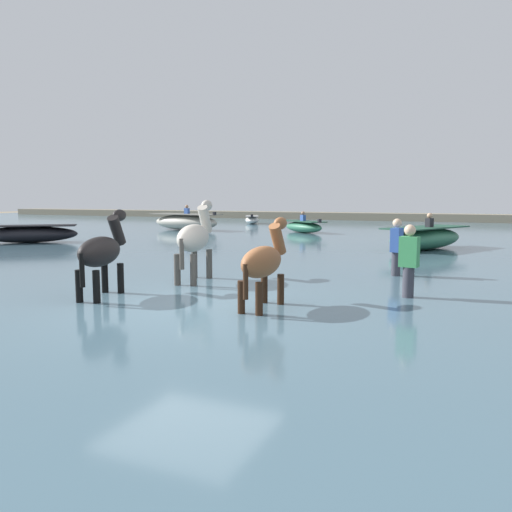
{
  "coord_description": "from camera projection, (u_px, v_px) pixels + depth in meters",
  "views": [
    {
      "loc": [
        4.27,
        -7.02,
        2.1
      ],
      "look_at": [
        -0.11,
        2.96,
        0.84
      ],
      "focal_mm": 35.53,
      "sensor_mm": 36.0,
      "label": 1
    }
  ],
  "objects": [
    {
      "name": "ground_plane",
      "position": [
        190.0,
        326.0,
        8.34
      ],
      "size": [
        120.0,
        120.0,
        0.0
      ],
      "primitive_type": "plane",
      "color": "#84755B"
    },
    {
      "name": "water_surface",
      "position": [
        341.0,
        254.0,
        17.41
      ],
      "size": [
        90.0,
        90.0,
        0.34
      ],
      "primitive_type": "cube",
      "color": "#476675",
      "rests_on": "ground"
    },
    {
      "name": "horse_lead_chestnut",
      "position": [
        264.0,
        264.0,
        8.05
      ],
      "size": [
        0.45,
        1.62,
        1.77
      ],
      "color": "brown",
      "rests_on": "ground"
    },
    {
      "name": "horse_trailing_pinto",
      "position": [
        195.0,
        240.0,
        10.64
      ],
      "size": [
        0.75,
        1.89,
        2.04
      ],
      "color": "beige",
      "rests_on": "ground"
    },
    {
      "name": "horse_flank_black",
      "position": [
        102.0,
        254.0,
        8.96
      ],
      "size": [
        0.74,
        1.73,
        1.87
      ],
      "color": "black",
      "rests_on": "ground"
    },
    {
      "name": "boat_distant_west",
      "position": [
        28.0,
        234.0,
        19.83
      ],
      "size": [
        3.61,
        3.22,
        0.82
      ],
      "color": "black",
      "rests_on": "water_surface"
    },
    {
      "name": "boat_far_offshore",
      "position": [
        252.0,
        220.0,
        34.14
      ],
      "size": [
        1.83,
        2.66,
        0.67
      ],
      "color": "silver",
      "rests_on": "water_surface"
    },
    {
      "name": "boat_mid_outer",
      "position": [
        186.0,
        222.0,
        27.43
      ],
      "size": [
        4.4,
        2.28,
        1.36
      ],
      "color": "#B2AD9E",
      "rests_on": "water_surface"
    },
    {
      "name": "boat_near_starboard",
      "position": [
        426.0,
        238.0,
        17.28
      ],
      "size": [
        2.83,
        3.99,
        1.24
      ],
      "color": "#337556",
      "rests_on": "water_surface"
    },
    {
      "name": "boat_near_port",
      "position": [
        304.0,
        227.0,
        25.49
      ],
      "size": [
        2.81,
        2.46,
        1.07
      ],
      "color": "#337556",
      "rests_on": "water_surface"
    },
    {
      "name": "person_wading_close",
      "position": [
        409.0,
        268.0,
        8.93
      ],
      "size": [
        0.35,
        0.25,
        1.63
      ],
      "color": "#383842",
      "rests_on": "ground"
    },
    {
      "name": "person_wading_mid",
      "position": [
        396.0,
        252.0,
        11.4
      ],
      "size": [
        0.25,
        0.35,
        1.63
      ],
      "color": "#383842",
      "rests_on": "ground"
    },
    {
      "name": "far_shoreline",
      "position": [
        416.0,
        219.0,
        38.18
      ],
      "size": [
        80.0,
        2.4,
        0.9
      ],
      "primitive_type": "cube",
      "color": "gray",
      "rests_on": "ground"
    }
  ]
}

